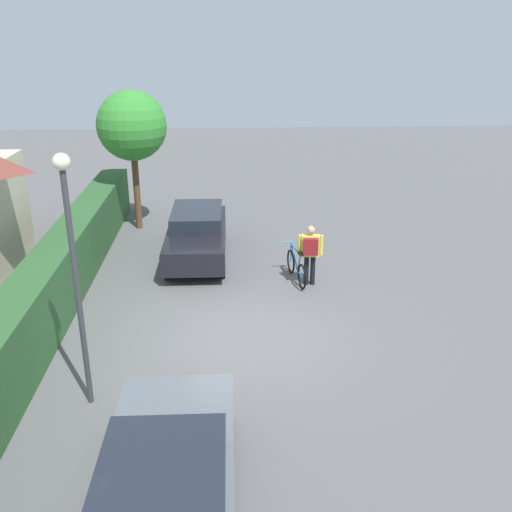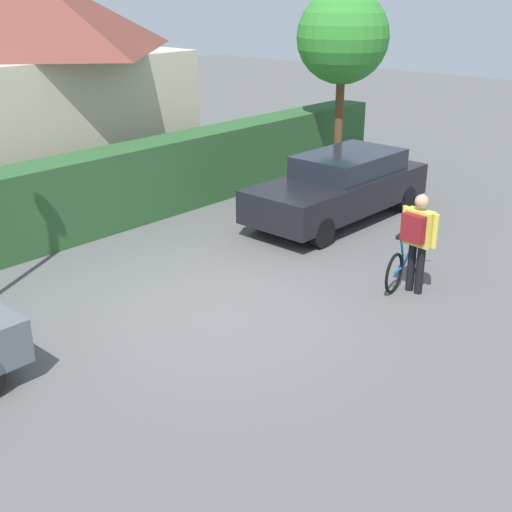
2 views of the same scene
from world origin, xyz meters
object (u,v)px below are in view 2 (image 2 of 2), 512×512
Objects in this scene: parked_car_far at (340,186)px; tree_kerbside at (343,38)px; bicycle at (407,260)px; person_rider at (418,234)px.

tree_kerbside is (2.87, 2.12, 2.73)m from parked_car_far.
bicycle is 7.49m from tree_kerbside.
parked_car_far is at bearing 54.88° from bicycle.
tree_kerbside is at bearing 45.40° from bicycle.
tree_kerbside reaches higher than parked_car_far.
parked_car_far is 4.49m from tree_kerbside.
parked_car_far is 3.80m from person_rider.
tree_kerbside is at bearing 36.51° from parked_car_far.
parked_car_far is 0.96× the size of tree_kerbside.
bicycle is at bearing -125.12° from parked_car_far.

